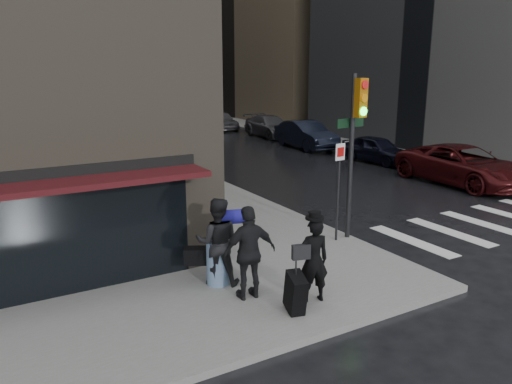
# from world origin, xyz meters

# --- Properties ---
(ground) EXTENTS (140.00, 140.00, 0.00)m
(ground) POSITION_xyz_m (0.00, 0.00, 0.00)
(ground) COLOR black
(ground) RESTS_ON ground
(sidewalk_left) EXTENTS (4.00, 50.00, 0.15)m
(sidewalk_left) POSITION_xyz_m (0.00, 27.00, 0.07)
(sidewalk_left) COLOR slate
(sidewalk_left) RESTS_ON ground
(sidewalk_right) EXTENTS (3.00, 50.00, 0.15)m
(sidewalk_right) POSITION_xyz_m (13.50, 27.00, 0.07)
(sidewalk_right) COLOR slate
(sidewalk_right) RESTS_ON ground
(crosswalk) EXTENTS (8.50, 3.00, 0.01)m
(crosswalk) POSITION_xyz_m (7.50, 1.00, 0.00)
(crosswalk) COLOR silver
(crosswalk) RESTS_ON ground
(bldg_right_far) EXTENTS (22.00, 20.00, 25.00)m
(bldg_right_far) POSITION_xyz_m (26.00, 58.00, 12.50)
(bldg_right_far) COLOR slate
(bldg_right_far) RESTS_ON ground
(man_overcoat) EXTENTS (1.21, 0.92, 1.95)m
(man_overcoat) POSITION_xyz_m (-1.54, -0.88, 0.97)
(man_overcoat) COLOR black
(man_overcoat) RESTS_ON ground
(man_jeans) EXTENTS (1.34, 1.23, 1.98)m
(man_jeans) POSITION_xyz_m (-2.75, 0.91, 1.14)
(man_jeans) COLOR black
(man_jeans) RESTS_ON ground
(man_greycoat) EXTENTS (1.21, 0.60, 1.99)m
(man_greycoat) POSITION_xyz_m (-2.47, -0.04, 1.15)
(man_greycoat) COLOR black
(man_greycoat) RESTS_ON ground
(traffic_light) EXTENTS (1.13, 0.56, 4.55)m
(traffic_light) POSITION_xyz_m (1.81, 1.79, 3.08)
(traffic_light) COLOR black
(traffic_light) RESTS_ON ground
(fire_hydrant) EXTENTS (0.39, 0.31, 0.70)m
(fire_hydrant) POSITION_xyz_m (-0.48, 5.67, 0.46)
(fire_hydrant) COLOR #A30A23
(fire_hydrant) RESTS_ON ground
(parked_car_0) EXTENTS (2.97, 6.01, 1.64)m
(parked_car_0) POSITION_xyz_m (10.82, 5.05, 0.82)
(parked_car_0) COLOR #3B0B0D
(parked_car_0) RESTS_ON ground
(parked_car_1) EXTENTS (1.98, 4.19, 1.38)m
(parked_car_1) POSITION_xyz_m (11.17, 10.61, 0.69)
(parked_car_1) COLOR black
(parked_car_1) RESTS_ON ground
(parked_car_2) EXTENTS (2.12, 5.18, 1.67)m
(parked_car_2) POSITION_xyz_m (10.66, 16.18, 0.83)
(parked_car_2) COLOR black
(parked_car_2) RESTS_ON ground
(parked_car_3) EXTENTS (2.29, 5.22, 1.49)m
(parked_car_3) POSITION_xyz_m (11.54, 21.74, 0.75)
(parked_car_3) COLOR #45464A
(parked_car_3) RESTS_ON ground
(parked_car_4) EXTENTS (2.08, 4.41, 1.46)m
(parked_car_4) POSITION_xyz_m (10.40, 27.30, 0.73)
(parked_car_4) COLOR #4C4C51
(parked_car_4) RESTS_ON ground
(parked_car_5) EXTENTS (1.93, 4.82, 1.56)m
(parked_car_5) POSITION_xyz_m (10.47, 32.86, 0.78)
(parked_car_5) COLOR black
(parked_car_5) RESTS_ON ground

